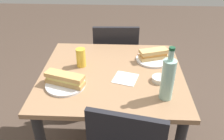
{
  "coord_description": "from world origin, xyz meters",
  "views": [
    {
      "loc": [
        0.06,
        -1.32,
        1.57
      ],
      "look_at": [
        0.0,
        0.0,
        0.76
      ],
      "focal_mm": 38.51,
      "sensor_mm": 36.0,
      "label": 1
    }
  ],
  "objects": [
    {
      "name": "knife_far",
      "position": [
        0.25,
        0.23,
        0.75
      ],
      "size": [
        0.18,
        0.03,
        0.01
      ],
      "color": "silver",
      "rests_on": "plate_far"
    },
    {
      "name": "chair_far",
      "position": [
        0.0,
        0.62,
        0.48
      ],
      "size": [
        0.42,
        0.42,
        0.85
      ],
      "color": "black",
      "rests_on": "ground"
    },
    {
      "name": "plate_near",
      "position": [
        -0.27,
        -0.16,
        0.74
      ],
      "size": [
        0.24,
        0.24,
        0.01
      ],
      "primitive_type": "cylinder",
      "color": "white",
      "rests_on": "dining_table"
    },
    {
      "name": "knife_near",
      "position": [
        -0.26,
        -0.1,
        0.75
      ],
      "size": [
        0.16,
        0.1,
        0.01
      ],
      "color": "silver",
      "rests_on": "plate_near"
    },
    {
      "name": "plate_far",
      "position": [
        0.28,
        0.18,
        0.74
      ],
      "size": [
        0.24,
        0.24,
        0.01
      ],
      "primitive_type": "cylinder",
      "color": "white",
      "rests_on": "dining_table"
    },
    {
      "name": "dining_table",
      "position": [
        0.0,
        0.0,
        0.61
      ],
      "size": [
        0.92,
        0.85,
        0.74
      ],
      "color": "#997251",
      "rests_on": "ground"
    },
    {
      "name": "water_bottle",
      "position": [
        0.31,
        -0.24,
        0.86
      ],
      "size": [
        0.07,
        0.07,
        0.31
      ],
      "color": "#99C6B7",
      "rests_on": "dining_table"
    },
    {
      "name": "paper_napkin",
      "position": [
        0.09,
        -0.07,
        0.74
      ],
      "size": [
        0.17,
        0.17,
        0.0
      ],
      "primitive_type": "cube",
      "rotation": [
        0.0,
        0.0,
        -0.29
      ],
      "color": "white",
      "rests_on": "dining_table"
    },
    {
      "name": "olive_bowl",
      "position": [
        0.3,
        -0.08,
        0.75
      ],
      "size": [
        0.09,
        0.09,
        0.03
      ],
      "primitive_type": "cylinder",
      "color": "silver",
      "rests_on": "dining_table"
    },
    {
      "name": "baguette_sandwich_far",
      "position": [
        0.28,
        0.18,
        0.79
      ],
      "size": [
        0.21,
        0.13,
        0.07
      ],
      "color": "tan",
      "rests_on": "plate_far"
    },
    {
      "name": "beer_glass",
      "position": [
        -0.21,
        0.08,
        0.8
      ],
      "size": [
        0.06,
        0.06,
        0.13
      ],
      "primitive_type": "cylinder",
      "color": "gold",
      "rests_on": "dining_table"
    },
    {
      "name": "baguette_sandwich_near",
      "position": [
        -0.27,
        -0.16,
        0.79
      ],
      "size": [
        0.25,
        0.14,
        0.07
      ],
      "color": "tan",
      "rests_on": "plate_near"
    }
  ]
}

